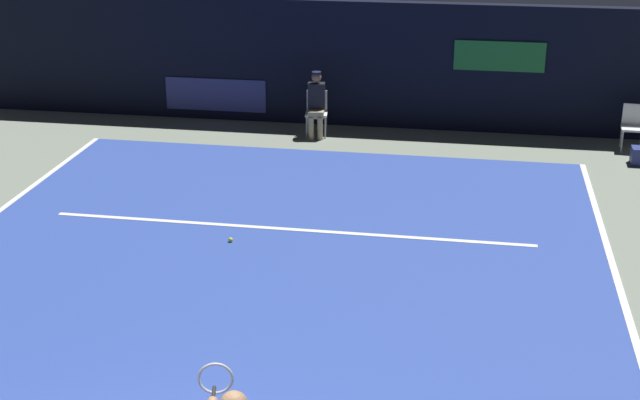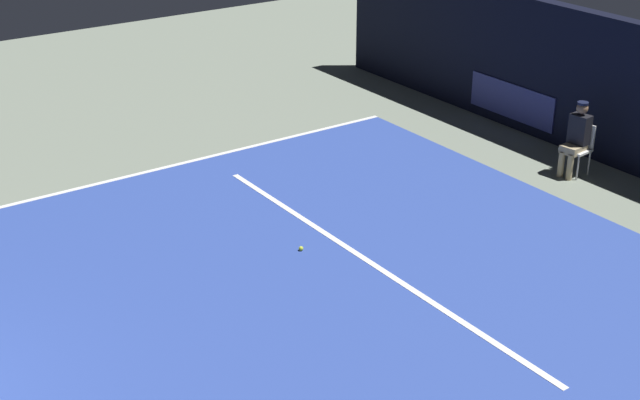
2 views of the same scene
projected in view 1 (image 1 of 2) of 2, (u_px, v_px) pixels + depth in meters
ground_plane at (256, 292)px, 12.01m from camera, size 30.44×30.44×0.00m
court_surface at (256, 291)px, 12.01m from camera, size 9.61×12.08×0.01m
line_sideline_left at (629, 320)px, 11.25m from camera, size 0.10×12.08×0.01m
line_service at (288, 229)px, 13.94m from camera, size 7.49×0.10×0.01m
back_wall at (344, 63)px, 18.89m from camera, size 15.76×0.33×2.60m
line_judge_on_chair at (316, 103)px, 18.27m from camera, size 0.48×0.56×1.32m
courtside_chair_near at (633, 124)px, 17.52m from camera, size 0.47×0.44×0.88m
tennis_ball at (231, 240)px, 13.49m from camera, size 0.07×0.07×0.07m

